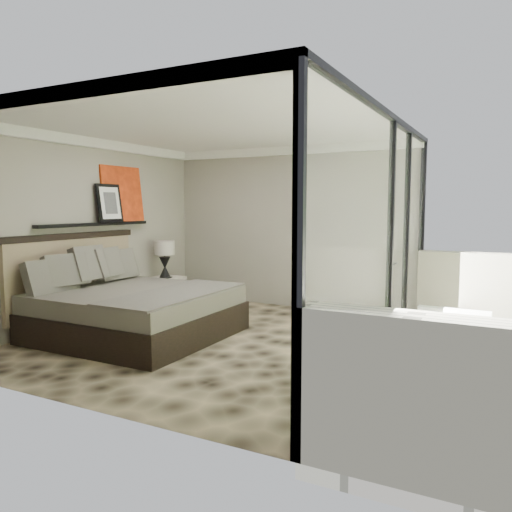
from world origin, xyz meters
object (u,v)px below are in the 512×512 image
at_px(nightstand, 167,291).
at_px(table_lamp, 165,254).
at_px(lounger, 443,362).
at_px(bed, 130,308).

height_order(nightstand, table_lamp, table_lamp).
bearing_deg(lounger, table_lamp, 162.25).
relative_size(bed, nightstand, 4.59).
distance_m(bed, lounger, 4.08).
bearing_deg(bed, table_lamp, 113.70).
bearing_deg(table_lamp, nightstand, 102.60).
distance_m(table_lamp, lounger, 5.21).
height_order(table_lamp, lounger, table_lamp).
height_order(bed, table_lamp, bed).
bearing_deg(lounger, bed, -177.06).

